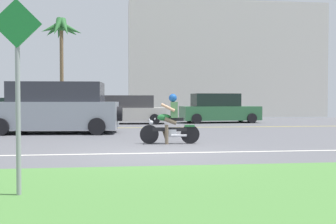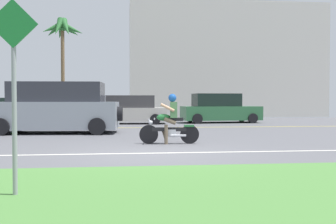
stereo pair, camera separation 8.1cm
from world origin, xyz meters
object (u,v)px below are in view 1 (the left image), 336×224
parked_car_0 (17,111)px  motorcyclist (170,123)px  parked_car_2 (218,109)px  palm_tree_0 (61,34)px  street_sign (17,78)px  suv_nearby (56,109)px  parked_car_1 (126,111)px

parked_car_0 → motorcyclist: bearing=-57.8°
parked_car_2 → palm_tree_0: palm_tree_0 is taller
parked_car_2 → street_sign: 18.04m
parked_car_0 → street_sign: (4.73, -17.96, 0.88)m
motorcyclist → parked_car_2: 11.31m
suv_nearby → motorcyclist: bearing=-46.7°
parked_car_1 → palm_tree_0: 6.90m
motorcyclist → suv_nearby: size_ratio=0.35×
motorcyclist → parked_car_0: motorcyclist is taller
suv_nearby → parked_car_2: size_ratio=1.12×
palm_tree_0 → street_sign: size_ratio=2.48×
parked_car_1 → street_sign: bearing=-95.4°
street_sign → suv_nearby: bearing=96.9°
motorcyclist → parked_car_1: bearing=96.7°
parked_car_0 → parked_car_1: 6.50m
parked_car_0 → parked_car_2: size_ratio=0.99×
parked_car_1 → street_sign: (-1.53, -16.22, 0.83)m
suv_nearby → parked_car_1: size_ratio=1.11×
parked_car_1 → palm_tree_0: (-3.96, 3.18, 4.67)m
parked_car_1 → parked_car_2: size_ratio=1.01×
motorcyclist → palm_tree_0: bearing=111.2°
motorcyclist → palm_tree_0: palm_tree_0 is taller
palm_tree_0 → street_sign: palm_tree_0 is taller
suv_nearby → parked_car_2: 10.26m
parked_car_1 → palm_tree_0: size_ratio=0.72×
suv_nearby → street_sign: (1.26, -10.36, 0.60)m
suv_nearby → palm_tree_0: 10.14m
motorcyclist → palm_tree_0: size_ratio=0.28×
suv_nearby → palm_tree_0: size_ratio=0.80×
parked_car_2 → parked_car_1: bearing=-175.0°
street_sign → parked_car_0: bearing=104.8°
parked_car_1 → palm_tree_0: bearing=141.3°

